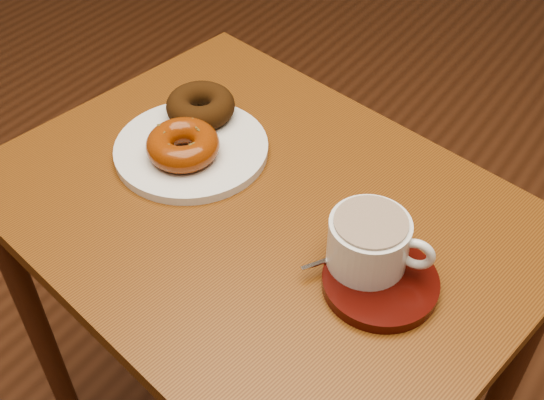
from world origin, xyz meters
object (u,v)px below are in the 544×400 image
Objects in this scene: donut_plate at (191,149)px; saucer at (380,282)px; cafe_table at (261,258)px; coffee_cup at (370,242)px.

saucer is (0.35, -0.06, 0.00)m from donut_plate.
saucer is at bearing 0.11° from cafe_table.
saucer reaches higher than donut_plate.
cafe_table is 3.59× the size of donut_plate.
donut_plate is 0.36m from saucer.
donut_plate is (-0.15, 0.03, 0.12)m from cafe_table.
donut_plate is at bearing 170.10° from saucer.
coffee_cup reaches higher than cafe_table.
saucer reaches higher than cafe_table.
saucer is 0.05m from coffee_cup.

